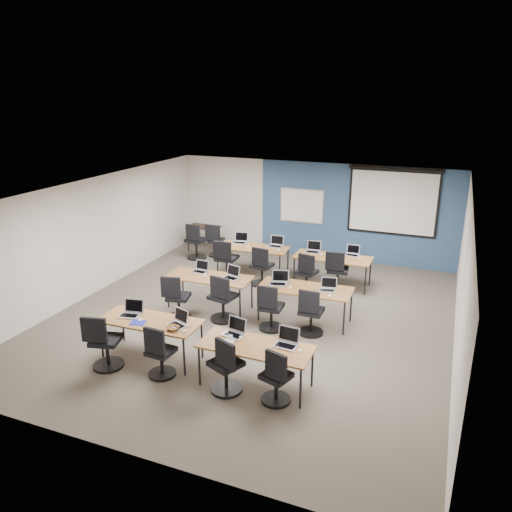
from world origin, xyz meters
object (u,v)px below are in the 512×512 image
at_px(task_chair_10, 306,276).
at_px(laptop_11, 352,253).
at_px(spare_chair_b, 196,244).
at_px(training_table_front_right, 256,348).
at_px(task_chair_2, 226,370).
at_px(training_table_back_right, 333,259).
at_px(task_chair_3, 276,381).
at_px(laptop_9, 276,244).
at_px(task_chair_5, 222,302).
at_px(task_chair_6, 270,311).
at_px(laptop_2, 235,331).
at_px(laptop_6, 279,281).
at_px(task_chair_4, 177,301).
at_px(task_chair_0, 104,346).
at_px(laptop_7, 328,287).
at_px(laptop_3, 287,341).
at_px(whiteboard, 302,206).
at_px(task_chair_8, 226,263).
at_px(task_chair_9, 262,270).
at_px(laptop_4, 201,269).
at_px(spare_chair_a, 215,243).
at_px(laptop_8, 240,240).
at_px(laptop_10, 313,249).
at_px(task_chair_7, 310,316).
at_px(utility_table, 204,229).
at_px(task_chair_1, 160,356).
at_px(laptop_5, 232,275).
at_px(training_table_mid_left, 209,279).
at_px(training_table_front_left, 150,323).
at_px(projector_screen, 393,198).
at_px(training_table_mid_right, 305,290).
at_px(task_chair_11, 337,274).
at_px(training_table_back_left, 253,249).

height_order(task_chair_10, laptop_11, task_chair_10).
bearing_deg(spare_chair_b, laptop_11, 5.46).
distance_m(training_table_front_right, task_chair_2, 0.58).
bearing_deg(training_table_back_right, task_chair_3, -85.96).
relative_size(laptop_9, laptop_11, 1.11).
height_order(task_chair_5, task_chair_6, task_chair_5).
relative_size(laptop_2, laptop_6, 0.99).
bearing_deg(laptop_9, task_chair_4, -106.49).
distance_m(task_chair_0, task_chair_6, 3.23).
bearing_deg(task_chair_2, laptop_2, 123.83).
bearing_deg(laptop_7, laptop_3, -104.16).
xyz_separation_m(whiteboard, training_table_front_right, (1.32, -6.80, -0.76)).
height_order(task_chair_8, task_chair_9, task_chair_8).
bearing_deg(task_chair_9, laptop_6, -48.24).
xyz_separation_m(laptop_3, laptop_4, (-2.86, 2.47, -0.01)).
bearing_deg(laptop_11, training_table_front_right, -95.24).
xyz_separation_m(task_chair_4, laptop_11, (2.96, 3.42, 0.38)).
relative_size(task_chair_3, task_chair_4, 0.96).
distance_m(laptop_6, spare_chair_a, 4.32).
relative_size(laptop_3, laptop_8, 1.01).
bearing_deg(laptop_10, task_chair_7, -79.98).
bearing_deg(task_chair_0, task_chair_7, 25.93).
relative_size(whiteboard, task_chair_4, 1.30).
bearing_deg(utility_table, laptop_9, -19.90).
height_order(task_chair_1, laptop_6, laptop_6).
bearing_deg(task_chair_0, spare_chair_b, 88.66).
bearing_deg(task_chair_10, laptop_5, -117.33).
bearing_deg(laptop_7, task_chair_8, 140.27).
xyz_separation_m(training_table_mid_left, laptop_10, (1.62, 2.54, 0.11)).
bearing_deg(laptop_11, laptop_5, -129.49).
bearing_deg(training_table_front_left, projector_screen, 62.59).
bearing_deg(laptop_11, laptop_3, -90.25).
distance_m(training_table_mid_right, task_chair_1, 3.40).
xyz_separation_m(whiteboard, laptop_7, (1.82, -4.10, -0.66)).
distance_m(training_table_front_left, task_chair_8, 4.07).
bearing_deg(laptop_2, spare_chair_a, 131.33).
bearing_deg(projector_screen, task_chair_11, -110.85).
xyz_separation_m(training_table_back_left, laptop_5, (0.42, -2.21, 0.11)).
distance_m(task_chair_3, laptop_4, 4.19).
height_order(training_table_front_left, training_table_mid_right, same).
height_order(task_chair_6, laptop_11, task_chair_6).
bearing_deg(spare_chair_a, training_table_mid_left, -77.37).
relative_size(utility_table, spare_chair_b, 0.92).
xyz_separation_m(laptop_2, laptop_3, (0.92, -0.03, 0.00)).
xyz_separation_m(task_chair_5, laptop_9, (0.05, 3.14, 0.37)).
xyz_separation_m(projector_screen, laptop_4, (-3.58, -4.09, -1.10)).
bearing_deg(task_chair_3, task_chair_2, -160.14).
bearing_deg(training_table_back_right, task_chair_7, -85.29).
height_order(laptop_3, laptop_10, laptop_3).
height_order(laptop_8, laptop_10, laptop_8).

